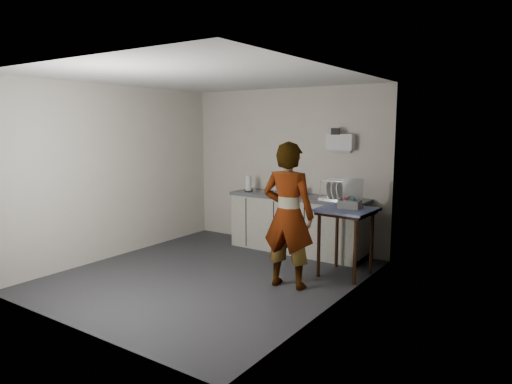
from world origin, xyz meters
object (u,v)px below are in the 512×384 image
Objects in this scene: soap_bottle at (288,187)px; dark_bottle at (289,186)px; kitchen_counter at (298,225)px; standing_man at (288,215)px; dish_rack at (335,195)px; bakery_box at (350,201)px; paper_towel at (248,184)px; side_table at (346,217)px; soda_can at (300,191)px.

dark_bottle is at bearing 115.08° from soap_bottle.
kitchen_counter is at bearing 40.29° from soap_bottle.
soap_bottle is (-0.81, 1.36, 0.14)m from standing_man.
standing_man reaches higher than dish_rack.
bakery_box is (1.24, -0.47, -0.05)m from soap_bottle.
bakery_box is at bearing -49.90° from dish_rack.
dark_bottle is 0.67× the size of bakery_box.
dish_rack is (1.54, 0.05, -0.06)m from paper_towel.
dark_bottle is at bearing 153.08° from side_table.
dish_rack is at bearing -95.69° from standing_man.
paper_towel reaches higher than side_table.
paper_towel is 1.54m from dish_rack.
side_table is 0.50× the size of standing_man.
dark_bottle is (-0.23, 0.04, 0.06)m from soda_can.
bakery_box reaches higher than dish_rack.
soda_can is at bearing 149.44° from side_table.
soda_can is (0.01, 0.04, 0.55)m from kitchen_counter.
soda_can is at bearing -8.80° from dark_bottle.
side_table is 0.82m from dish_rack.
soap_bottle is at bearing -133.62° from soda_can.
kitchen_counter is 0.64m from soap_bottle.
paper_towel is at bearing -48.64° from standing_man.
paper_towel is at bearing -167.86° from dark_bottle.
dark_bottle is 0.61× the size of dish_rack.
dark_bottle reaches higher than kitchen_counter.
soap_bottle reaches higher than paper_towel.
soap_bottle is 0.78m from paper_towel.
standing_man is at bearing -41.42° from paper_towel.
side_table is 1.31m from soda_can.
dish_rack is at bearing 6.83° from soap_bottle.
dish_rack reaches higher than dark_bottle.
dish_rack is at bearing -6.26° from dark_bottle.
dish_rack is 1.10× the size of bakery_box.
kitchen_counter is 1.69m from standing_man.
standing_man is 7.01× the size of paper_towel.
soda_can is at bearing -73.51° from standing_man.
dark_bottle is (-1.32, 0.75, 0.24)m from side_table.
paper_towel is 2.08m from bakery_box.
soap_bottle is 1.33m from bakery_box.
paper_towel is (-0.69, -0.15, -0.01)m from dark_bottle.
dish_rack is at bearing 120.41° from bakery_box.
dish_rack is (0.64, -0.02, 0.55)m from kitchen_counter.
dish_rack is (0.77, 0.09, -0.07)m from soap_bottle.
side_table is at bearing -33.24° from soda_can.
standing_man reaches higher than bakery_box.
side_table is 6.61× the size of soda_can.
standing_man is at bearing -125.68° from bakery_box.
standing_man is at bearing -115.37° from side_table.
paper_towel is at bearing -173.00° from soda_can.
standing_man is 4.72× the size of bakery_box.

